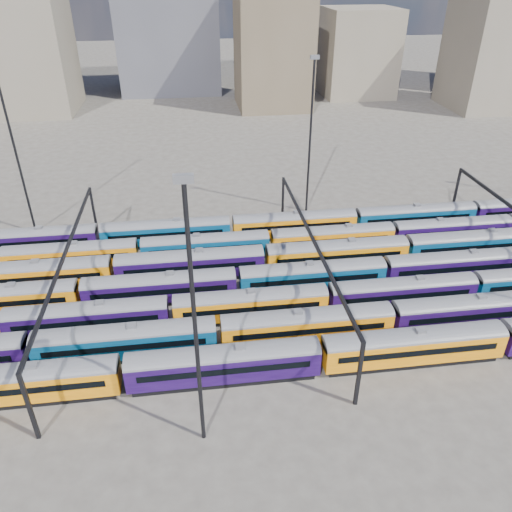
{
  "coord_description": "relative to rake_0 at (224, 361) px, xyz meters",
  "views": [
    {
      "loc": [
        -4.43,
        -53.27,
        37.69
      ],
      "look_at": [
        3.49,
        4.68,
        3.0
      ],
      "focal_mm": 35.0,
      "sensor_mm": 36.0,
      "label": 1
    }
  ],
  "objects": [
    {
      "name": "rake_6",
      "position": [
        -6.35,
        30.0,
        -0.06
      ],
      "size": [
        138.37,
        2.89,
        4.86
      ],
      "color": "black",
      "rests_on": "ground"
    },
    {
      "name": "rake_2",
      "position": [
        -5.49,
        10.0,
        -0.16
      ],
      "size": [
        113.79,
        2.78,
        4.66
      ],
      "color": "black",
      "rests_on": "ground"
    },
    {
      "name": "gantry_2",
      "position": [
        12.52,
        15.0,
        4.18
      ],
      "size": [
        0.35,
        40.35,
        8.03
      ],
      "color": "black",
      "rests_on": "ground"
    },
    {
      "name": "ground",
      "position": [
        2.52,
        15.0,
        -2.61
      ],
      "size": [
        500.0,
        500.0,
        0.0
      ],
      "primitive_type": "plane",
      "color": "#46413B",
      "rests_on": "ground"
    },
    {
      "name": "rake_4",
      "position": [
        -13.15,
        20.0,
        0.02
      ],
      "size": [
        122.03,
        2.98,
        5.01
      ],
      "color": "black",
      "rests_on": "ground"
    },
    {
      "name": "rake_0",
      "position": [
        0.0,
        0.0,
        0.0
      ],
      "size": [
        141.39,
        2.95,
        4.97
      ],
      "color": "black",
      "rests_on": "ground"
    },
    {
      "name": "gantry_1",
      "position": [
        -17.48,
        15.0,
        4.18
      ],
      "size": [
        0.35,
        40.35,
        8.03
      ],
      "color": "black",
      "rests_on": "ground"
    },
    {
      "name": "rake_1",
      "position": [
        19.84,
        5.0,
        -0.03
      ],
      "size": [
        119.58,
        2.92,
        4.91
      ],
      "color": "black",
      "rests_on": "ground"
    },
    {
      "name": "rake_5",
      "position": [
        8.8,
        25.0,
        -0.19
      ],
      "size": [
        112.71,
        2.75,
        4.62
      ],
      "color": "black",
      "rests_on": "ground"
    },
    {
      "name": "mast_1",
      "position": [
        -27.48,
        37.0,
        11.36
      ],
      "size": [
        1.4,
        0.5,
        25.6
      ],
      "color": "black",
      "rests_on": "ground"
    },
    {
      "name": "mast_3",
      "position": [
        17.52,
        39.0,
        11.36
      ],
      "size": [
        1.4,
        0.5,
        25.6
      ],
      "color": "black",
      "rests_on": "ground"
    },
    {
      "name": "rake_3",
      "position": [
        -6.84,
        15.0,
        -0.08
      ],
      "size": [
        137.05,
        2.86,
        4.81
      ],
      "color": "black",
      "rests_on": "ground"
    },
    {
      "name": "mast_2",
      "position": [
        -2.48,
        -7.0,
        11.36
      ],
      "size": [
        1.4,
        0.5,
        25.6
      ],
      "color": "black",
      "rests_on": "ground"
    }
  ]
}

